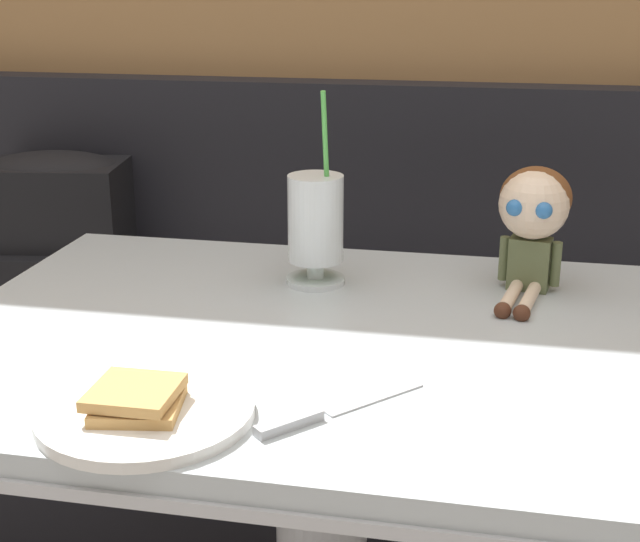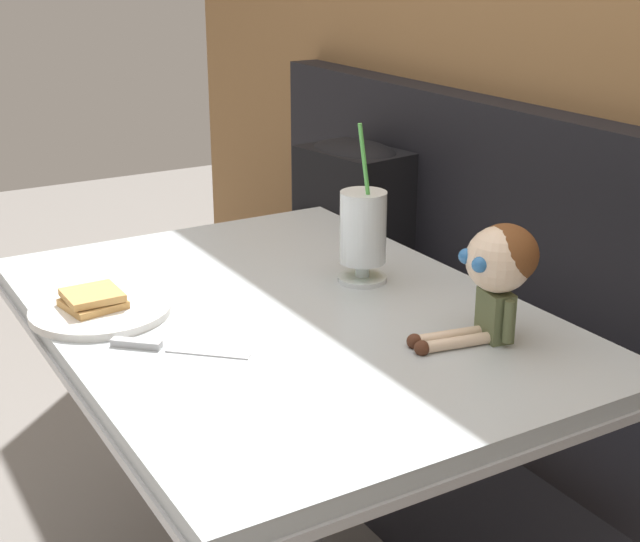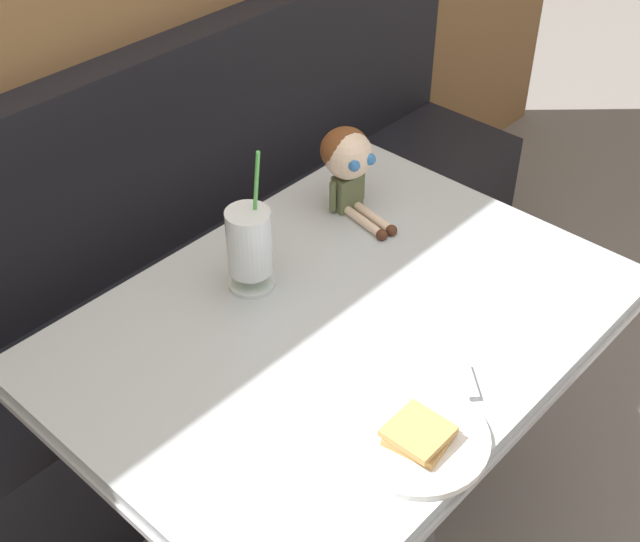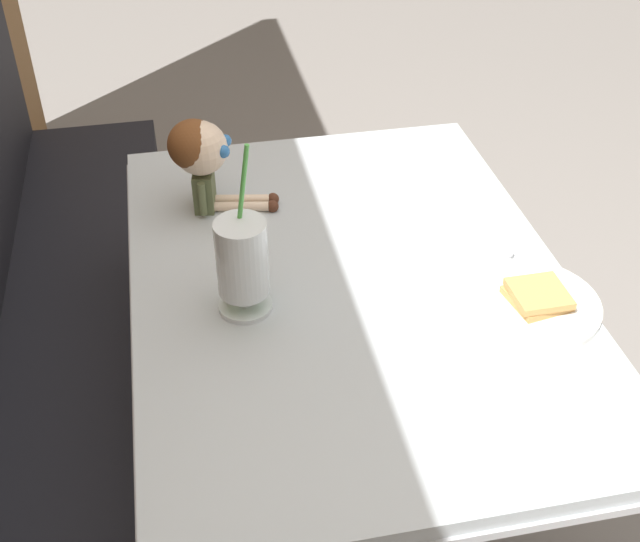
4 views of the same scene
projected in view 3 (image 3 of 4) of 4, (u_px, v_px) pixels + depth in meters
The scene contains 6 objects.
booth_bench at pixel (161, 326), 2.25m from camera, with size 2.60×0.48×1.00m.
diner_table at pixel (340, 387), 1.78m from camera, with size 1.11×0.81×0.74m.
toast_plate at pixel (416, 436), 1.41m from camera, with size 0.25×0.25×0.04m.
milkshake_glass at pixel (249, 246), 1.67m from camera, with size 0.10×0.10×0.32m.
butter_knife at pixel (465, 369), 1.54m from camera, with size 0.17×0.19×0.01m.
seated_doll at pixel (348, 159), 1.87m from camera, with size 0.13×0.23×0.20m.
Camera 3 is at (-0.94, -0.63, 1.85)m, focal length 47.80 mm.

